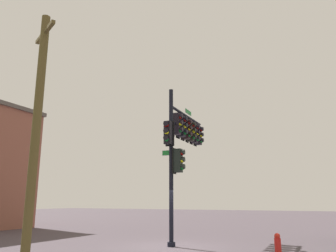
# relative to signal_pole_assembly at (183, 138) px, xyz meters

# --- Properties ---
(ground_plane) EXTENTS (120.00, 120.00, 0.00)m
(ground_plane) POSITION_rel_signal_pole_assembly_xyz_m (-1.47, 0.00, -5.21)
(ground_plane) COLOR #453B41
(signal_pole_assembly) EXTENTS (5.09, 1.15, 7.41)m
(signal_pole_assembly) POSITION_rel_signal_pole_assembly_xyz_m (0.00, 0.00, 0.00)
(signal_pole_assembly) COLOR black
(signal_pole_assembly) RESTS_ON ground_plane
(utility_pole) EXTENTS (0.92, 1.66, 8.19)m
(utility_pole) POSITION_rel_signal_pole_assembly_xyz_m (-8.25, 1.50, -0.98)
(utility_pole) COLOR brown
(utility_pole) RESTS_ON ground_plane
(fire_hydrant) EXTENTS (0.33, 0.24, 0.83)m
(fire_hydrant) POSITION_rel_signal_pole_assembly_xyz_m (-2.11, -4.72, -4.80)
(fire_hydrant) COLOR red
(fire_hydrant) RESTS_ON ground_plane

